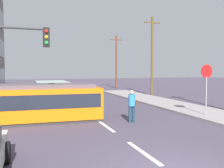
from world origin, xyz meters
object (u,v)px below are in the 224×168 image
city_bus (52,91)px  traffic_light_mast (7,55)px  stop_sign (206,79)px  utility_pole_mid (152,55)px  utility_pole_far (116,61)px  streetcar_tram (37,102)px  pedestrian_crossing (132,104)px

city_bus → traffic_light_mast: bearing=-106.7°
stop_sign → utility_pole_mid: 12.02m
stop_sign → utility_pole_far: (2.64, 22.22, 1.82)m
city_bus → traffic_light_mast: traffic_light_mast is taller
streetcar_tram → pedestrian_crossing: 5.03m
streetcar_tram → stop_sign: 9.53m
streetcar_tram → pedestrian_crossing: streetcar_tram is taller
streetcar_tram → utility_pole_mid: bearing=38.4°
city_bus → utility_pole_far: 17.25m
pedestrian_crossing → city_bus: bearing=110.1°
utility_pole_mid → pedestrian_crossing: bearing=-122.6°
stop_sign → traffic_light_mast: 10.56m
utility_pole_far → traffic_light_mast: bearing=-120.3°
streetcar_tram → stop_sign: (9.23, -2.06, 1.18)m
city_bus → utility_pole_far: (10.42, 13.41, 3.00)m
pedestrian_crossing → utility_pole_far: (7.23, 22.10, 3.07)m
traffic_light_mast → streetcar_tram: bearing=61.4°
utility_pole_mid → utility_pole_far: (-0.06, 10.70, -0.28)m
stop_sign → utility_pole_mid: size_ratio=0.35×
pedestrian_crossing → utility_pole_mid: size_ratio=0.20×
pedestrian_crossing → traffic_light_mast: size_ratio=0.36×
streetcar_tram → utility_pole_mid: utility_pole_mid is taller
streetcar_tram → traffic_light_mast: size_ratio=1.44×
city_bus → pedestrian_crossing: bearing=-69.9°
traffic_light_mast → utility_pole_mid: 17.72m
city_bus → traffic_light_mast: size_ratio=1.25×
utility_pole_mid → traffic_light_mast: bearing=-138.2°
pedestrian_crossing → stop_sign: stop_sign is taller
streetcar_tram → pedestrian_crossing: (4.64, -1.94, -0.07)m
stop_sign → utility_pole_mid: (2.71, 11.52, 2.10)m
city_bus → utility_pole_mid: bearing=14.5°
utility_pole_mid → city_bus: bearing=-165.5°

